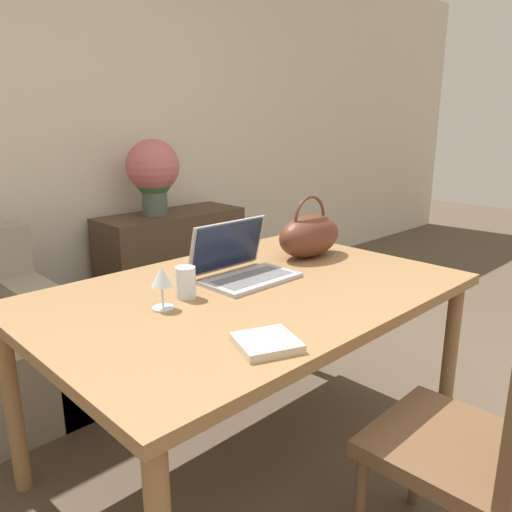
{
  "coord_description": "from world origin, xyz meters",
  "views": [
    {
      "loc": [
        -1.28,
        -0.46,
        1.35
      ],
      "look_at": [
        -0.02,
        0.83,
        0.86
      ],
      "focal_mm": 35.0,
      "sensor_mm": 36.0,
      "label": 1
    }
  ],
  "objects_px": {
    "chair": "(480,442)",
    "wine_glass": "(162,279)",
    "drinking_glass": "(186,282)",
    "flower_vase": "(153,172)",
    "handbag": "(309,235)",
    "laptop": "(240,263)"
  },
  "relations": [
    {
      "from": "chair",
      "to": "wine_glass",
      "type": "xyz_separation_m",
      "value": [
        -0.42,
        0.91,
        0.36
      ]
    },
    {
      "from": "drinking_glass",
      "to": "flower_vase",
      "type": "xyz_separation_m",
      "value": [
        0.82,
        1.44,
        0.23
      ]
    },
    {
      "from": "drinking_glass",
      "to": "handbag",
      "type": "distance_m",
      "value": 0.75
    },
    {
      "from": "laptop",
      "to": "wine_glass",
      "type": "xyz_separation_m",
      "value": [
        -0.42,
        -0.07,
        0.04
      ]
    },
    {
      "from": "wine_glass",
      "to": "handbag",
      "type": "height_order",
      "value": "handbag"
    },
    {
      "from": "wine_glass",
      "to": "flower_vase",
      "type": "bearing_deg",
      "value": 57.47
    },
    {
      "from": "chair",
      "to": "flower_vase",
      "type": "height_order",
      "value": "flower_vase"
    },
    {
      "from": "chair",
      "to": "wine_glass",
      "type": "distance_m",
      "value": 1.07
    },
    {
      "from": "chair",
      "to": "handbag",
      "type": "height_order",
      "value": "handbag"
    },
    {
      "from": "laptop",
      "to": "wine_glass",
      "type": "bearing_deg",
      "value": -170.04
    },
    {
      "from": "chair",
      "to": "drinking_glass",
      "type": "relative_size",
      "value": 7.48
    },
    {
      "from": "handbag",
      "to": "flower_vase",
      "type": "relative_size",
      "value": 0.71
    },
    {
      "from": "chair",
      "to": "flower_vase",
      "type": "relative_size",
      "value": 1.71
    },
    {
      "from": "laptop",
      "to": "drinking_glass",
      "type": "xyz_separation_m",
      "value": [
        -0.3,
        -0.04,
        -0.0
      ]
    },
    {
      "from": "drinking_glass",
      "to": "flower_vase",
      "type": "height_order",
      "value": "flower_vase"
    },
    {
      "from": "laptop",
      "to": "flower_vase",
      "type": "height_order",
      "value": "flower_vase"
    },
    {
      "from": "laptop",
      "to": "flower_vase",
      "type": "xyz_separation_m",
      "value": [
        0.52,
        1.4,
        0.23
      ]
    },
    {
      "from": "drinking_glass",
      "to": "flower_vase",
      "type": "relative_size",
      "value": 0.23
    },
    {
      "from": "chair",
      "to": "handbag",
      "type": "relative_size",
      "value": 2.39
    },
    {
      "from": "wine_glass",
      "to": "handbag",
      "type": "relative_size",
      "value": 0.42
    },
    {
      "from": "drinking_glass",
      "to": "laptop",
      "type": "bearing_deg",
      "value": 7.46
    },
    {
      "from": "chair",
      "to": "wine_glass",
      "type": "bearing_deg",
      "value": 113.61
    }
  ]
}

